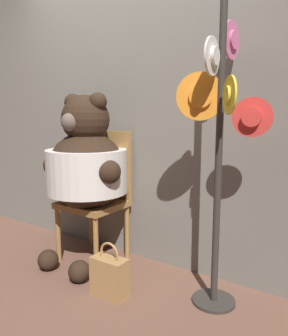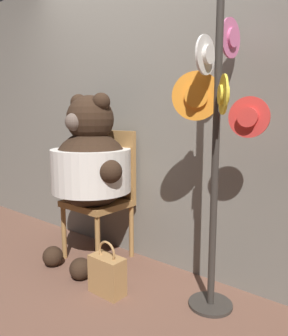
{
  "view_description": "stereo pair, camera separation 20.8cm",
  "coord_description": "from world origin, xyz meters",
  "px_view_note": "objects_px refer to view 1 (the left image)",
  "views": [
    {
      "loc": [
        1.61,
        -1.52,
        1.2
      ],
      "look_at": [
        0.32,
        0.35,
        0.84
      ],
      "focal_mm": 35.0,
      "sensor_mm": 36.0,
      "label": 1
    },
    {
      "loc": [
        1.77,
        -1.4,
        1.2
      ],
      "look_at": [
        0.32,
        0.35,
        0.84
      ],
      "focal_mm": 35.0,
      "sensor_mm": 36.0,
      "label": 2
    }
  ],
  "objects_px": {
    "teddy_bear": "(86,166)",
    "chair": "(99,190)",
    "handbag_on_ground": "(110,276)",
    "hat_display_rack": "(221,139)"
  },
  "relations": [
    {
      "from": "teddy_bear",
      "to": "chair",
      "type": "bearing_deg",
      "value": 94.96
    },
    {
      "from": "chair",
      "to": "handbag_on_ground",
      "type": "distance_m",
      "value": 0.8
    },
    {
      "from": "teddy_bear",
      "to": "handbag_on_ground",
      "type": "bearing_deg",
      "value": -31.29
    },
    {
      "from": "chair",
      "to": "handbag_on_ground",
      "type": "relative_size",
      "value": 2.88
    },
    {
      "from": "chair",
      "to": "hat_display_rack",
      "type": "distance_m",
      "value": 1.23
    },
    {
      "from": "handbag_on_ground",
      "to": "hat_display_rack",
      "type": "bearing_deg",
      "value": 25.38
    },
    {
      "from": "teddy_bear",
      "to": "handbag_on_ground",
      "type": "xyz_separation_m",
      "value": [
        0.47,
        -0.29,
        -0.67
      ]
    },
    {
      "from": "teddy_bear",
      "to": "hat_display_rack",
      "type": "height_order",
      "value": "hat_display_rack"
    },
    {
      "from": "chair",
      "to": "hat_display_rack",
      "type": "bearing_deg",
      "value": -7.64
    },
    {
      "from": "teddy_bear",
      "to": "handbag_on_ground",
      "type": "height_order",
      "value": "teddy_bear"
    }
  ]
}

